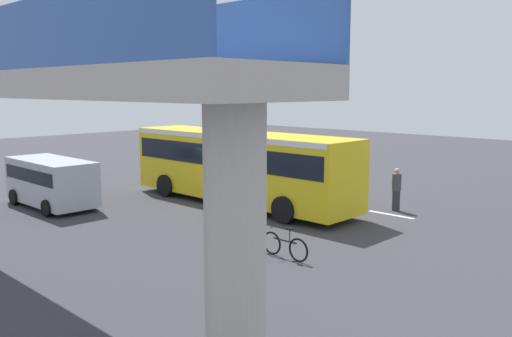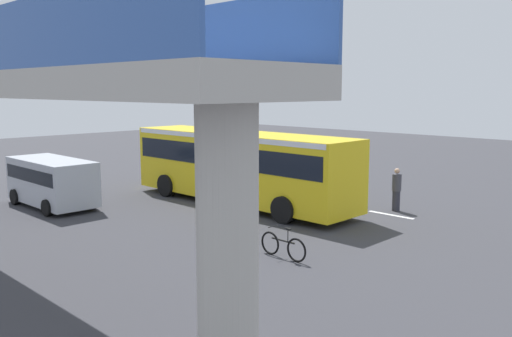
% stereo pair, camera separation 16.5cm
% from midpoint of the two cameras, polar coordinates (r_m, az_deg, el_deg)
% --- Properties ---
extents(ground, '(80.00, 80.00, 0.00)m').
position_cam_midpoint_polar(ground, '(23.46, -3.17, -3.93)').
color(ground, '#38383D').
extents(city_bus, '(11.54, 2.85, 3.15)m').
position_cam_midpoint_polar(city_bus, '(23.45, -1.97, 0.74)').
color(city_bus, yellow).
rests_on(city_bus, ground).
extents(parked_van, '(4.80, 2.17, 2.05)m').
position_cam_midpoint_polar(parked_van, '(24.60, -21.06, -1.11)').
color(parked_van, '#B7BCC6').
rests_on(parked_van, ground).
extents(bicycle_black, '(1.77, 0.44, 0.96)m').
position_cam_midpoint_polar(bicycle_black, '(16.22, 2.78, -8.22)').
color(bicycle_black, black).
rests_on(bicycle_black, ground).
extents(pedestrian, '(0.38, 0.38, 1.79)m').
position_cam_midpoint_polar(pedestrian, '(22.99, 14.47, -2.19)').
color(pedestrian, '#2D2D38').
rests_on(pedestrian, ground).
extents(lane_dash_leftmost, '(2.00, 0.20, 0.01)m').
position_cam_midpoint_polar(lane_dash_leftmost, '(22.39, 13.92, -4.77)').
color(lane_dash_leftmost, silver).
rests_on(lane_dash_leftmost, ground).
extents(lane_dash_left, '(2.00, 0.20, 0.01)m').
position_cam_midpoint_polar(lane_dash_left, '(24.57, 5.83, -3.39)').
color(lane_dash_left, silver).
rests_on(lane_dash_left, ground).
extents(lane_dash_centre, '(2.00, 0.20, 0.01)m').
position_cam_midpoint_polar(lane_dash_centre, '(27.17, -0.82, -2.21)').
color(lane_dash_centre, silver).
rests_on(lane_dash_centre, ground).
extents(lane_dash_right, '(2.00, 0.20, 0.01)m').
position_cam_midpoint_polar(lane_dash_right, '(30.08, -6.24, -1.22)').
color(lane_dash_right, silver).
rests_on(lane_dash_right, ground).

